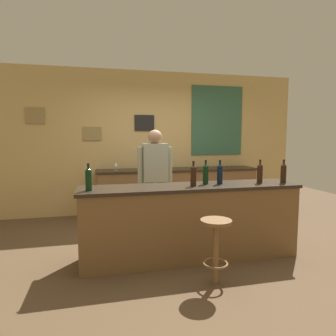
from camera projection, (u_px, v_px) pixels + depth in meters
ground_plane at (181, 246)px, 4.14m from camera, size 10.00×10.00×0.00m
back_wall at (156, 142)px, 5.96m from camera, size 6.00×0.09×2.80m
bar_counter at (190, 221)px, 3.71m from camera, size 2.73×0.60×0.92m
side_counter at (178, 192)px, 5.78m from camera, size 3.12×0.56×0.90m
bartender at (155, 176)px, 4.39m from camera, size 0.52×0.21×1.62m
bar_stool at (216, 241)px, 3.02m from camera, size 0.32×0.32×0.68m
wine_bottle_a at (89, 179)px, 3.28m from camera, size 0.07×0.07×0.31m
wine_bottle_b at (193, 175)px, 3.58m from camera, size 0.07×0.07×0.31m
wine_bottle_c at (206, 173)px, 3.74m from camera, size 0.07×0.07×0.31m
wine_bottle_d at (220, 173)px, 3.75m from camera, size 0.07×0.07×0.31m
wine_bottle_e at (260, 173)px, 3.83m from camera, size 0.07×0.07×0.31m
wine_bottle_f at (283, 173)px, 3.83m from camera, size 0.07×0.07×0.31m
wine_glass_a at (116, 164)px, 5.46m from camera, size 0.07×0.07×0.16m
wine_glass_b at (160, 164)px, 5.57m from camera, size 0.07×0.07×0.16m
coffee_mug at (153, 167)px, 5.60m from camera, size 0.12×0.08×0.09m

